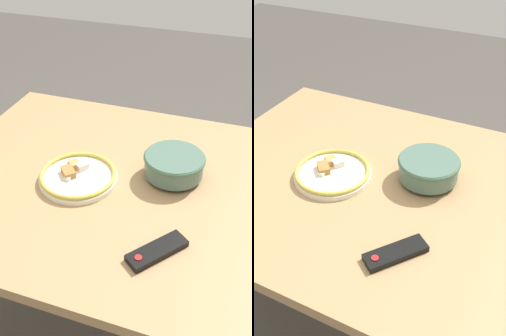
% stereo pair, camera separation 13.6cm
% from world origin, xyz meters
% --- Properties ---
extents(ground_plane, '(8.00, 8.00, 0.00)m').
position_xyz_m(ground_plane, '(0.00, 0.00, 0.00)').
color(ground_plane, '#4C4742').
extents(dining_table, '(1.28, 1.04, 0.72)m').
position_xyz_m(dining_table, '(0.00, 0.00, 0.64)').
color(dining_table, tan).
rests_on(dining_table, ground_plane).
extents(noodle_bowl, '(0.21, 0.21, 0.09)m').
position_xyz_m(noodle_bowl, '(-0.19, -0.09, 0.77)').
color(noodle_bowl, '#4C6B5B').
rests_on(noodle_bowl, dining_table).
extents(food_plate, '(0.27, 0.27, 0.04)m').
position_xyz_m(food_plate, '(0.12, 0.04, 0.73)').
color(food_plate, silver).
rests_on(food_plate, dining_table).
extents(tv_remote, '(0.16, 0.18, 0.02)m').
position_xyz_m(tv_remote, '(-0.23, 0.28, 0.73)').
color(tv_remote, black).
rests_on(tv_remote, dining_table).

